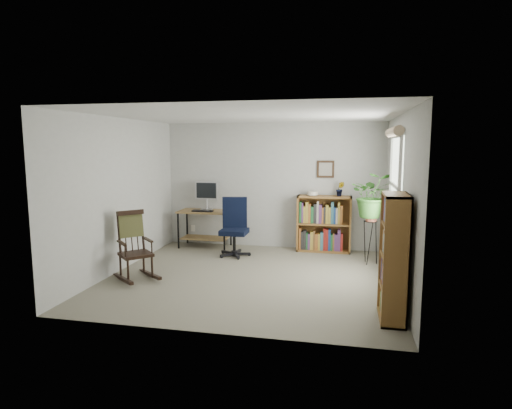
% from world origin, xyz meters
% --- Properties ---
extents(floor, '(4.20, 4.00, 0.00)m').
position_xyz_m(floor, '(0.00, 0.00, 0.00)').
color(floor, gray).
rests_on(floor, ground).
extents(ceiling, '(4.20, 4.00, 0.00)m').
position_xyz_m(ceiling, '(0.00, 0.00, 2.40)').
color(ceiling, silver).
rests_on(ceiling, ground).
extents(wall_back, '(4.20, 0.00, 2.40)m').
position_xyz_m(wall_back, '(0.00, 2.00, 1.20)').
color(wall_back, '#B2B3AE').
rests_on(wall_back, ground).
extents(wall_front, '(4.20, 0.00, 2.40)m').
position_xyz_m(wall_front, '(0.00, -2.00, 1.20)').
color(wall_front, '#B2B3AE').
rests_on(wall_front, ground).
extents(wall_left, '(0.00, 4.00, 2.40)m').
position_xyz_m(wall_left, '(-2.10, 0.00, 1.20)').
color(wall_left, '#B2B3AE').
rests_on(wall_left, ground).
extents(wall_right, '(0.00, 4.00, 2.40)m').
position_xyz_m(wall_right, '(2.10, 0.00, 1.20)').
color(wall_right, '#B2B3AE').
rests_on(wall_right, ground).
extents(window, '(0.12, 1.20, 1.50)m').
position_xyz_m(window, '(2.06, 0.30, 1.40)').
color(window, silver).
rests_on(window, wall_right).
extents(desk, '(1.00, 0.55, 0.72)m').
position_xyz_m(desk, '(-1.29, 1.70, 0.36)').
color(desk, olive).
rests_on(desk, floor).
extents(monitor, '(0.46, 0.16, 0.56)m').
position_xyz_m(monitor, '(-1.29, 1.84, 1.00)').
color(monitor, '#B5B5BA').
rests_on(monitor, desk).
extents(keyboard, '(0.40, 0.15, 0.02)m').
position_xyz_m(keyboard, '(-1.29, 1.58, 0.73)').
color(keyboard, black).
rests_on(keyboard, desk).
extents(office_chair, '(0.68, 0.68, 1.06)m').
position_xyz_m(office_chair, '(-0.55, 1.14, 0.53)').
color(office_chair, black).
rests_on(office_chair, floor).
extents(rocking_chair, '(1.01, 1.00, 1.03)m').
position_xyz_m(rocking_chair, '(-1.64, -0.45, 0.52)').
color(rocking_chair, black).
rests_on(rocking_chair, floor).
extents(low_bookshelf, '(0.99, 0.33, 1.05)m').
position_xyz_m(low_bookshelf, '(1.00, 1.82, 0.52)').
color(low_bookshelf, brown).
rests_on(low_bookshelf, floor).
extents(tall_bookshelf, '(0.27, 0.63, 1.44)m').
position_xyz_m(tall_bookshelf, '(1.92, -1.21, 0.72)').
color(tall_bookshelf, brown).
rests_on(tall_bookshelf, floor).
extents(plant_stand, '(0.26, 0.26, 0.85)m').
position_xyz_m(plant_stand, '(1.80, 1.13, 0.42)').
color(plant_stand, black).
rests_on(plant_stand, floor).
extents(spider_plant, '(1.69, 1.88, 1.46)m').
position_xyz_m(spider_plant, '(1.80, 1.13, 1.52)').
color(spider_plant, '#316924').
rests_on(spider_plant, plant_stand).
extents(potted_plant_small, '(0.13, 0.24, 0.11)m').
position_xyz_m(potted_plant_small, '(1.28, 1.83, 1.10)').
color(potted_plant_small, '#316924').
rests_on(potted_plant_small, low_bookshelf).
extents(framed_picture, '(0.32, 0.04, 0.32)m').
position_xyz_m(framed_picture, '(1.00, 1.97, 1.53)').
color(framed_picture, black).
rests_on(framed_picture, wall_back).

